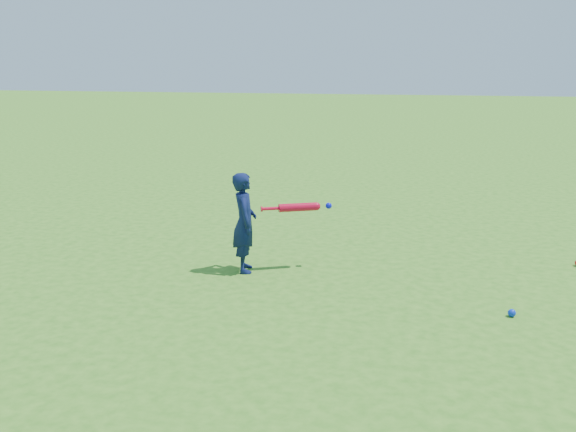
# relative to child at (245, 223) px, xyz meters

# --- Properties ---
(ground) EXTENTS (80.00, 80.00, 0.00)m
(ground) POSITION_rel_child_xyz_m (-0.05, 0.07, -0.57)
(ground) COLOR #34741B
(ground) RESTS_ON ground
(child) EXTENTS (0.39, 0.48, 1.13)m
(child) POSITION_rel_child_xyz_m (0.00, 0.00, 0.00)
(child) COLOR #0D1640
(child) RESTS_ON ground
(ground_ball_blue) EXTENTS (0.07, 0.07, 0.07)m
(ground_ball_blue) POSITION_rel_child_xyz_m (2.82, -0.76, -0.53)
(ground_ball_blue) COLOR #0B2ECB
(ground_ball_blue) RESTS_ON ground
(bat_swing) EXTENTS (0.76, 0.40, 0.09)m
(bat_swing) POSITION_rel_child_xyz_m (0.60, 0.23, 0.16)
(bat_swing) COLOR red
(bat_swing) RESTS_ON ground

